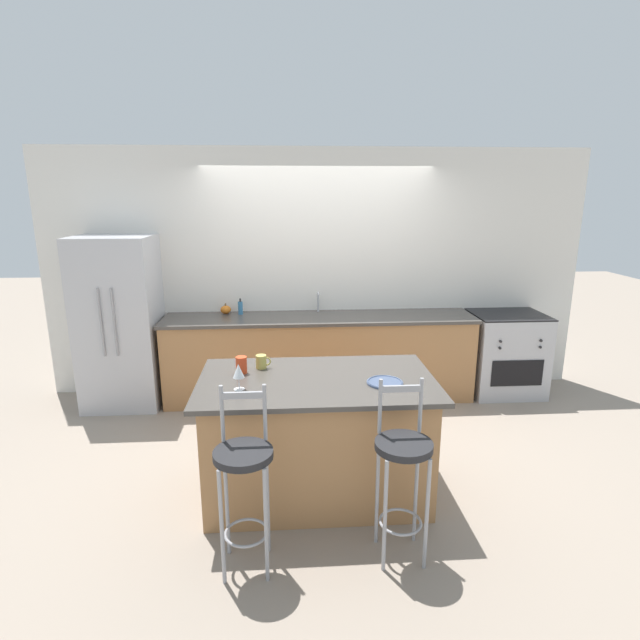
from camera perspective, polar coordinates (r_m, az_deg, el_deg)
The scene contains 15 objects.
ground_plane at distance 5.35m, azimuth 0.22°, elevation -10.19°, with size 18.00×18.00×0.00m, color gray.
wall_back at distance 5.64m, azimuth -0.29°, elevation 5.45°, with size 6.00×0.07×2.70m.
back_counter at distance 5.53m, azimuth -0.07°, elevation -4.18°, with size 3.35×0.68×0.92m.
sink_faucet at distance 5.57m, azimuth -0.21°, elevation 2.33°, with size 0.02×0.13×0.22m.
kitchen_island at distance 3.81m, azimuth -0.35°, elevation -13.13°, with size 1.71×1.00×0.92m.
refrigerator at distance 5.63m, azimuth -21.86°, elevation -0.26°, with size 0.78×0.71×1.80m.
oven_range at distance 6.02m, azimuth 20.39°, elevation -3.59°, with size 0.79×0.67×0.92m.
bar_stool_near at distance 3.08m, azimuth -8.67°, elevation -17.00°, with size 0.35×0.35×1.13m.
bar_stool_far at distance 3.17m, azimuth 9.42°, elevation -16.00°, with size 0.35×0.35×1.13m.
dinner_plate at distance 3.56m, azimuth 7.42°, elevation -7.06°, with size 0.26×0.26×0.02m.
wine_glass at distance 3.43m, azimuth -9.30°, elevation -5.83°, with size 0.08×0.08×0.18m.
coffee_mug at distance 3.84m, azimuth -6.70°, elevation -4.76°, with size 0.12×0.08×0.10m.
tumbler_cup at distance 3.76m, azimuth -8.98°, elevation -5.10°, with size 0.08×0.08×0.13m.
pumpkin_decoration at distance 5.60m, azimuth -10.72°, elevation 1.17°, with size 0.12×0.12×0.11m.
soap_bottle at distance 5.54m, azimuth -9.08°, elevation 1.39°, with size 0.05×0.05×0.18m.
Camera 1 is at (-0.36, -4.85, 2.22)m, focal length 28.00 mm.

